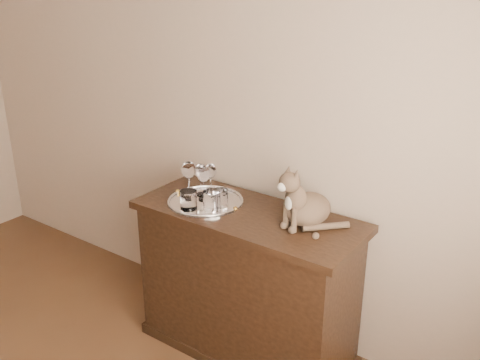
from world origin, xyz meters
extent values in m
cube|color=#C0A790|center=(0.00, 2.25, 1.35)|extent=(4.00, 0.10, 2.70)
cylinder|color=white|center=(0.35, 1.91, 0.85)|extent=(0.40, 0.40, 0.01)
cylinder|color=white|center=(0.44, 1.85, 0.91)|extent=(0.09, 0.09, 0.10)
cylinder|color=silver|center=(0.34, 1.79, 0.91)|extent=(0.09, 0.09, 0.10)
cylinder|color=white|center=(0.45, 1.91, 0.90)|extent=(0.08, 0.08, 0.09)
camera|label=1|loc=(1.99, -0.09, 2.01)|focal=40.00mm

